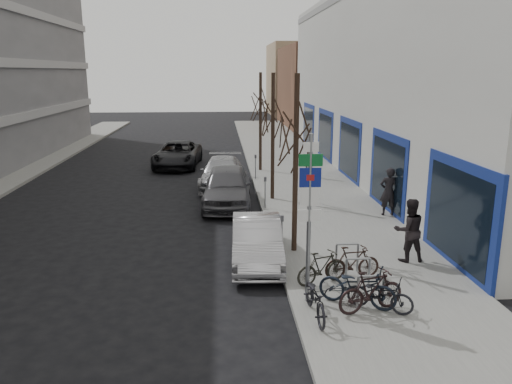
{
  "coord_description": "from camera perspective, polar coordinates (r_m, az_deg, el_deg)",
  "views": [
    {
      "loc": [
        0.37,
        -11.0,
        5.55
      ],
      "look_at": [
        1.42,
        3.6,
        2.0
      ],
      "focal_mm": 35.0,
      "sensor_mm": 36.0,
      "label": 1
    }
  ],
  "objects": [
    {
      "name": "bike_mid_inner",
      "position": [
        13.19,
        7.54,
        -8.52
      ],
      "size": [
        1.55,
        0.96,
        0.91
      ],
      "primitive_type": "imported",
      "rotation": [
        0.0,
        0.0,
        1.95
      ],
      "color": "black",
      "rests_on": "sidewalk_east"
    },
    {
      "name": "tree_far",
      "position": [
        27.63,
        0.52,
        10.63
      ],
      "size": [
        1.8,
        1.8,
        5.5
      ],
      "color": "black",
      "rests_on": "ground"
    },
    {
      "name": "bike_mid_curb",
      "position": [
        12.12,
        11.53,
        -10.16
      ],
      "size": [
        1.9,
        1.41,
        1.14
      ],
      "primitive_type": "imported",
      "rotation": [
        0.0,
        0.0,
        1.05
      ],
      "color": "black",
      "rests_on": "sidewalk_east"
    },
    {
      "name": "bike_near_right",
      "position": [
        11.93,
        13.02,
        -10.92
      ],
      "size": [
        1.78,
        0.98,
        1.03
      ],
      "primitive_type": "imported",
      "rotation": [
        0.0,
        0.0,
        1.86
      ],
      "color": "black",
      "rests_on": "sidewalk_east"
    },
    {
      "name": "bike_far_inner",
      "position": [
        13.62,
        10.95,
        -7.88
      ],
      "size": [
        1.58,
        0.64,
        0.93
      ],
      "primitive_type": "imported",
      "rotation": [
        0.0,
        0.0,
        1.69
      ],
      "color": "black",
      "rests_on": "sidewalk_east"
    },
    {
      "name": "highway_sign_pole",
      "position": [
        11.6,
        6.11,
        -1.92
      ],
      "size": [
        0.55,
        0.1,
        4.2
      ],
      "color": "gray",
      "rests_on": "ground"
    },
    {
      "name": "tree_mid",
      "position": [
        21.17,
        1.96,
        9.71
      ],
      "size": [
        1.8,
        1.8,
        5.5
      ],
      "color": "black",
      "rests_on": "ground"
    },
    {
      "name": "parked_car_back",
      "position": [
        24.4,
        -3.89,
        2.17
      ],
      "size": [
        2.39,
        5.07,
        1.43
      ],
      "primitive_type": "imported",
      "rotation": [
        0.0,
        0.0,
        -0.08
      ],
      "color": "#99999D",
      "rests_on": "ground"
    },
    {
      "name": "brick_building_far",
      "position": [
        52.57,
        9.99,
        11.75
      ],
      "size": [
        12.0,
        14.0,
        8.0
      ],
      "primitive_type": "cube",
      "color": "brown",
      "rests_on": "ground"
    },
    {
      "name": "pedestrian_near",
      "position": [
        19.71,
        14.9,
        0.05
      ],
      "size": [
        0.7,
        0.47,
        1.86
      ],
      "primitive_type": "imported",
      "rotation": [
        0.0,
        0.0,
        3.1
      ],
      "color": "black",
      "rests_on": "sidewalk_east"
    },
    {
      "name": "meter_front",
      "position": [
        14.86,
        2.97,
        -4.56
      ],
      "size": [
        0.1,
        0.08,
        1.27
      ],
      "color": "gray",
      "rests_on": "sidewalk_east"
    },
    {
      "name": "tan_building_far",
      "position": [
        67.3,
        7.3,
        12.64
      ],
      "size": [
        13.0,
        12.0,
        9.0
      ],
      "primitive_type": "cube",
      "color": "#937A5B",
      "rests_on": "ground"
    },
    {
      "name": "tree_near",
      "position": [
        14.74,
        4.64,
        7.96
      ],
      "size": [
        1.8,
        1.8,
        5.5
      ],
      "color": "black",
      "rests_on": "ground"
    },
    {
      "name": "bike_rack",
      "position": [
        13.05,
        11.56,
        -8.67
      ],
      "size": [
        0.66,
        2.26,
        0.83
      ],
      "color": "gray",
      "rests_on": "sidewalk_east"
    },
    {
      "name": "meter_back",
      "position": [
        25.49,
        -0.05,
        3.16
      ],
      "size": [
        0.1,
        0.08,
        1.27
      ],
      "color": "gray",
      "rests_on": "sidewalk_east"
    },
    {
      "name": "lane_car",
      "position": [
        30.09,
        -8.94,
        4.28
      ],
      "size": [
        2.85,
        5.51,
        1.49
      ],
      "primitive_type": "imported",
      "rotation": [
        0.0,
        0.0,
        -0.07
      ],
      "color": "black",
      "rests_on": "ground"
    },
    {
      "name": "ground",
      "position": [
        12.33,
        -5.55,
        -13.19
      ],
      "size": [
        120.0,
        120.0,
        0.0
      ],
      "primitive_type": "plane",
      "color": "black",
      "rests_on": "ground"
    },
    {
      "name": "meter_mid",
      "position": [
        20.12,
        1.06,
        0.32
      ],
      "size": [
        0.1,
        0.08,
        1.27
      ],
      "color": "gray",
      "rests_on": "sidewalk_east"
    },
    {
      "name": "bike_far_curb",
      "position": [
        12.04,
        14.01,
        -10.96
      ],
      "size": [
        1.57,
        1.19,
        0.94
      ],
      "primitive_type": "imported",
      "rotation": [
        0.0,
        0.0,
        1.04
      ],
      "color": "black",
      "rests_on": "sidewalk_east"
    },
    {
      "name": "pedestrian_far",
      "position": [
        15.11,
        17.09,
        -4.14
      ],
      "size": [
        0.72,
        0.51,
        1.89
      ],
      "primitive_type": "imported",
      "rotation": [
        0.0,
        0.0,
        3.2
      ],
      "color": "black",
      "rests_on": "sidewalk_east"
    },
    {
      "name": "sidewalk_east",
      "position": [
        22.09,
        6.78,
        -0.81
      ],
      "size": [
        5.0,
        70.0,
        0.15
      ],
      "primitive_type": "cube",
      "color": "slate",
      "rests_on": "ground"
    },
    {
      "name": "bike_near_left",
      "position": [
        11.47,
        6.84,
        -11.63
      ],
      "size": [
        0.61,
        1.75,
        1.05
      ],
      "primitive_type": "imported",
      "rotation": [
        0.0,
        0.0,
        0.05
      ],
      "color": "black",
      "rests_on": "sidewalk_east"
    },
    {
      "name": "parked_car_mid",
      "position": [
        20.97,
        -3.32,
        0.63
      ],
      "size": [
        2.23,
        5.03,
        1.68
      ],
      "primitive_type": "imported",
      "rotation": [
        0.0,
        0.0,
        -0.05
      ],
      "color": "#4D4C51",
      "rests_on": "ground"
    },
    {
      "name": "parked_car_front",
      "position": [
        14.8,
        0.09,
        -5.61
      ],
      "size": [
        1.58,
        4.13,
        1.34
      ],
      "primitive_type": "imported",
      "rotation": [
        0.0,
        0.0,
        -0.04
      ],
      "color": "#B2B1B7",
      "rests_on": "ground"
    }
  ]
}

